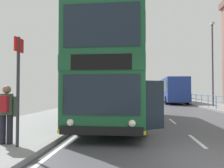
{
  "coord_description": "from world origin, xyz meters",
  "views": [
    {
      "loc": [
        -1.9,
        -4.98,
        1.55
      ],
      "look_at": [
        -2.99,
        6.04,
        1.89
      ],
      "focal_mm": 37.73,
      "sensor_mm": 36.0,
      "label": 1
    }
  ],
  "objects_px": {
    "double_decker_bus_main": "(118,77)",
    "background_bus_far_lane": "(172,90)",
    "street_lamp_far_side": "(213,58)",
    "pedestrian_with_backpack": "(6,110)",
    "bus_stop_sign_near": "(18,79)"
  },
  "relations": [
    {
      "from": "double_decker_bus_main",
      "to": "background_bus_far_lane",
      "type": "distance_m",
      "value": 20.19
    },
    {
      "from": "background_bus_far_lane",
      "to": "street_lamp_far_side",
      "type": "distance_m",
      "value": 8.9
    },
    {
      "from": "street_lamp_far_side",
      "to": "double_decker_bus_main",
      "type": "bearing_deg",
      "value": -125.87
    },
    {
      "from": "background_bus_far_lane",
      "to": "street_lamp_far_side",
      "type": "xyz_separation_m",
      "value": [
        2.55,
        -7.98,
        3.02
      ]
    },
    {
      "from": "double_decker_bus_main",
      "to": "pedestrian_with_backpack",
      "type": "xyz_separation_m",
      "value": [
        -2.56,
        -5.81,
        -1.21
      ]
    },
    {
      "from": "background_bus_far_lane",
      "to": "bus_stop_sign_near",
      "type": "xyz_separation_m",
      "value": [
        -7.78,
        -25.43,
        0.14
      ]
    },
    {
      "from": "double_decker_bus_main",
      "to": "pedestrian_with_backpack",
      "type": "relative_size",
      "value": 6.92
    },
    {
      "from": "pedestrian_with_backpack",
      "to": "bus_stop_sign_near",
      "type": "distance_m",
      "value": 0.96
    },
    {
      "from": "pedestrian_with_backpack",
      "to": "street_lamp_far_side",
      "type": "relative_size",
      "value": 0.2
    },
    {
      "from": "background_bus_far_lane",
      "to": "bus_stop_sign_near",
      "type": "distance_m",
      "value": 26.59
    },
    {
      "from": "double_decker_bus_main",
      "to": "bus_stop_sign_near",
      "type": "distance_m",
      "value": 6.43
    },
    {
      "from": "pedestrian_with_backpack",
      "to": "street_lamp_far_side",
      "type": "bearing_deg",
      "value": 57.89
    },
    {
      "from": "background_bus_far_lane",
      "to": "pedestrian_with_backpack",
      "type": "height_order",
      "value": "background_bus_far_lane"
    },
    {
      "from": "background_bus_far_lane",
      "to": "bus_stop_sign_near",
      "type": "relative_size",
      "value": 3.91
    },
    {
      "from": "double_decker_bus_main",
      "to": "street_lamp_far_side",
      "type": "xyz_separation_m",
      "value": [
        8.23,
        11.39,
        2.48
      ]
    }
  ]
}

